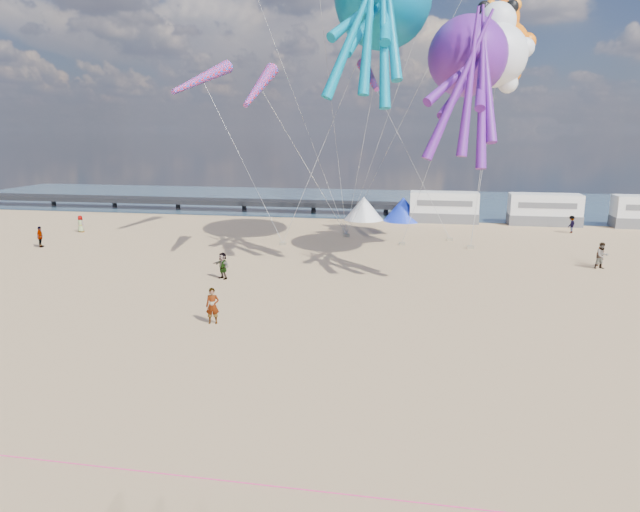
{
  "coord_description": "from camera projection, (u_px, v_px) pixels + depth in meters",
  "views": [
    {
      "loc": [
        3.99,
        -17.64,
        9.01
      ],
      "look_at": [
        -0.33,
        6.0,
        3.68
      ],
      "focal_mm": 32.0,
      "sensor_mm": 36.0,
      "label": 1
    }
  ],
  "objects": [
    {
      "name": "ground",
      "position": [
        298.0,
        398.0,
        19.59
      ],
      "size": [
        120.0,
        120.0,
        0.0
      ],
      "primitive_type": "plane",
      "color": "tan",
      "rests_on": "ground"
    },
    {
      "name": "motorhome_1",
      "position": [
        544.0,
        209.0,
        54.96
      ],
      "size": [
        6.6,
        2.5,
        3.0
      ],
      "primitive_type": "cube",
      "color": "silver",
      "rests_on": "ground"
    },
    {
      "name": "beachgoer_5",
      "position": [
        600.0,
        255.0,
        38.28
      ],
      "size": [
        1.19,
        1.54,
        1.63
      ],
      "primitive_type": "imported",
      "rotation": [
        0.0,
        0.0,
        5.25
      ],
      "color": "#7F6659",
      "rests_on": "ground"
    },
    {
      "name": "tent_blue",
      "position": [
        403.0,
        209.0,
        57.4
      ],
      "size": [
        4.0,
        4.0,
        2.4
      ],
      "primitive_type": "cone",
      "color": "#1933CC",
      "rests_on": "ground"
    },
    {
      "name": "windsock_right",
      "position": [
        260.0,
        86.0,
        36.54
      ],
      "size": [
        1.39,
        5.43,
        5.37
      ],
      "primitive_type": null,
      "rotation": [
        0.0,
        0.0,
        -0.09
      ],
      "color": "red"
    },
    {
      "name": "standing_person",
      "position": [
        213.0,
        306.0,
        26.95
      ],
      "size": [
        0.7,
        0.53,
        1.74
      ],
      "primitive_type": "imported",
      "rotation": [
        0.0,
        0.0,
        0.2
      ],
      "color": "tan",
      "rests_on": "ground"
    },
    {
      "name": "windsock_mid",
      "position": [
        370.0,
        76.0,
        44.1
      ],
      "size": [
        2.68,
        5.5,
        5.47
      ],
      "primitive_type": null,
      "rotation": [
        0.0,
        0.0,
        0.32
      ],
      "color": "red"
    },
    {
      "name": "sandbag_e",
      "position": [
        346.0,
        235.0,
        49.27
      ],
      "size": [
        0.5,
        0.35,
        0.22
      ],
      "primitive_type": "cube",
      "color": "gray",
      "rests_on": "ground"
    },
    {
      "name": "sandbag_a",
      "position": [
        283.0,
        244.0,
        45.57
      ],
      "size": [
        0.5,
        0.35,
        0.22
      ],
      "primitive_type": "cube",
      "color": "gray",
      "rests_on": "ground"
    },
    {
      "name": "tent_white",
      "position": [
        364.0,
        208.0,
        58.1
      ],
      "size": [
        4.0,
        4.0,
        2.4
      ],
      "primitive_type": "cone",
      "color": "white",
      "rests_on": "ground"
    },
    {
      "name": "windsock_left",
      "position": [
        202.0,
        79.0,
        45.89
      ],
      "size": [
        3.4,
        7.15,
        7.18
      ],
      "primitive_type": null,
      "rotation": [
        0.0,
        0.0,
        -0.33
      ],
      "color": "red"
    },
    {
      "name": "rope_line",
      "position": [
        256.0,
        484.0,
        14.79
      ],
      "size": [
        34.0,
        0.03,
        0.03
      ],
      "primitive_type": "cylinder",
      "rotation": [
        0.0,
        1.57,
        0.0
      ],
      "color": "#F2338C",
      "rests_on": "ground"
    },
    {
      "name": "kite_panda",
      "position": [
        496.0,
        55.0,
        37.2
      ],
      "size": [
        5.42,
        5.16,
        6.99
      ],
      "primitive_type": null,
      "rotation": [
        0.0,
        0.0,
        0.11
      ],
      "color": "white"
    },
    {
      "name": "beachgoer_3",
      "position": [
        40.0,
        237.0,
        44.54
      ],
      "size": [
        0.89,
        1.2,
        1.66
      ],
      "primitive_type": "imported",
      "rotation": [
        0.0,
        0.0,
        1.85
      ],
      "color": "#7F6659",
      "rests_on": "ground"
    },
    {
      "name": "motorhome_0",
      "position": [
        444.0,
        207.0,
        56.63
      ],
      "size": [
        6.6,
        2.5,
        3.0
      ],
      "primitive_type": "cube",
      "color": "silver",
      "rests_on": "ground"
    },
    {
      "name": "sandbag_d",
      "position": [
        450.0,
        239.0,
        47.35
      ],
      "size": [
        0.5,
        0.35,
        0.22
      ],
      "primitive_type": "cube",
      "color": "gray",
      "rests_on": "ground"
    },
    {
      "name": "beachgoer_0",
      "position": [
        81.0,
        224.0,
        51.12
      ],
      "size": [
        0.63,
        0.51,
        1.51
      ],
      "primitive_type": "imported",
      "rotation": [
        0.0,
        0.0,
        2.83
      ],
      "color": "#7F6659",
      "rests_on": "ground"
    },
    {
      "name": "pier",
      "position": [
        146.0,
        200.0,
        66.54
      ],
      "size": [
        60.0,
        3.0,
        0.5
      ],
      "primitive_type": "cube",
      "color": "black",
      "rests_on": "ground"
    },
    {
      "name": "beachgoer_4",
      "position": [
        223.0,
        266.0,
        35.12
      ],
      "size": [
        1.02,
        0.9,
        1.65
      ],
      "primitive_type": "imported",
      "rotation": [
        0.0,
        0.0,
        5.65
      ],
      "color": "#7F6659",
      "rests_on": "ground"
    },
    {
      "name": "water",
      "position": [
        392.0,
        202.0,
        72.41
      ],
      "size": [
        120.0,
        120.0,
        0.0
      ],
      "primitive_type": "plane",
      "color": "#314A5E",
      "rests_on": "ground"
    },
    {
      "name": "kite_octopus_purple",
      "position": [
        467.0,
        57.0,
        35.43
      ],
      "size": [
        7.54,
        10.85,
        11.41
      ],
      "primitive_type": null,
      "rotation": [
        0.0,
        0.0,
        -0.36
      ],
      "color": "#5F1C8B"
    },
    {
      "name": "beachgoer_7",
      "position": [
        602.0,
        256.0,
        37.58
      ],
      "size": [
        0.99,
        0.8,
        1.77
      ],
      "primitive_type": "imported",
      "rotation": [
        0.0,
        0.0,
        0.3
      ],
      "color": "#7F6659",
      "rests_on": "ground"
    },
    {
      "name": "sandbag_b",
      "position": [
        402.0,
        244.0,
        45.5
      ],
      "size": [
        0.5,
        0.35,
        0.22
      ],
      "primitive_type": "cube",
      "color": "gray",
      "rests_on": "ground"
    },
    {
      "name": "kite_teddy_orange",
      "position": [
        501.0,
        49.0,
        40.05
      ],
      "size": [
        5.06,
        4.8,
        6.76
      ],
      "primitive_type": null,
      "rotation": [
        0.0,
        0.0,
        -0.06
      ],
      "color": "orange"
    },
    {
      "name": "beachgoer_2",
      "position": [
        571.0,
        224.0,
        50.69
      ],
      "size": [
        0.93,
        0.96,
        1.56
      ],
      "primitive_type": "imported",
      "rotation": [
        0.0,
        0.0,
        4.05
      ],
      "color": "#7F6659",
      "rests_on": "ground"
    },
    {
      "name": "sandbag_c",
      "position": [
        470.0,
        247.0,
        44.19
      ],
      "size": [
        0.5,
        0.35,
        0.22
      ],
      "primitive_type": "cube",
      "color": "gray",
      "rests_on": "ground"
    }
  ]
}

